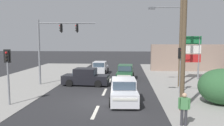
# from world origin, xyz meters

# --- Properties ---
(ground_plane) EXTENTS (140.00, 140.00, 0.00)m
(ground_plane) POSITION_xyz_m (0.00, 0.00, 0.00)
(ground_plane) COLOR #28282B
(lane_dash_near) EXTENTS (0.20, 2.40, 0.01)m
(lane_dash_near) POSITION_xyz_m (0.00, -2.00, 0.00)
(lane_dash_near) COLOR silver
(lane_dash_near) RESTS_ON ground
(lane_dash_mid) EXTENTS (0.20, 2.40, 0.01)m
(lane_dash_mid) POSITION_xyz_m (0.00, 3.00, 0.00)
(lane_dash_mid) COLOR silver
(lane_dash_mid) RESTS_ON ground
(lane_dash_far) EXTENTS (0.20, 2.40, 0.01)m
(lane_dash_far) POSITION_xyz_m (0.00, 8.00, 0.00)
(lane_dash_far) COLOR silver
(lane_dash_far) RESTS_ON ground
(kerb_left_verge) EXTENTS (8.00, 40.00, 0.02)m
(kerb_left_verge) POSITION_xyz_m (-8.50, 4.00, 0.01)
(kerb_left_verge) COLOR gray
(kerb_left_verge) RESTS_ON ground
(utility_pole_foreground_right) EXTENTS (3.78, 0.59, 10.98)m
(utility_pole_foreground_right) POSITION_xyz_m (4.90, -1.32, 5.86)
(utility_pole_foreground_right) COLOR brown
(utility_pole_foreground_right) RESTS_ON ground
(utility_pole_midground_right) EXTENTS (3.78, 0.55, 9.67)m
(utility_pole_midground_right) POSITION_xyz_m (6.33, 5.49, 5.20)
(utility_pole_midground_right) COLOR brown
(utility_pole_midground_right) RESTS_ON ground
(traffic_signal_mast) EXTENTS (5.26, 0.72, 6.00)m
(traffic_signal_mast) POSITION_xyz_m (-5.06, 5.64, 4.15)
(traffic_signal_mast) COLOR slate
(traffic_signal_mast) RESTS_ON ground
(pedestal_signal_right_kerb) EXTENTS (0.44, 0.30, 3.56)m
(pedestal_signal_right_kerb) POSITION_xyz_m (5.90, 2.89, 2.42)
(pedestal_signal_right_kerb) COLOR slate
(pedestal_signal_right_kerb) RESTS_ON ground
(pedestal_signal_left_kerb) EXTENTS (0.44, 0.29, 3.56)m
(pedestal_signal_left_kerb) POSITION_xyz_m (-5.68, -1.04, 2.42)
(pedestal_signal_left_kerb) COLOR slate
(pedestal_signal_left_kerb) RESTS_ON ground
(shopping_plaza_sign) EXTENTS (2.10, 0.16, 4.60)m
(shopping_plaza_sign) POSITION_xyz_m (8.41, 9.31, 2.98)
(shopping_plaza_sign) COLOR slate
(shopping_plaza_sign) RESTS_ON ground
(shopfront_wall_far) EXTENTS (12.00, 1.00, 3.60)m
(shopfront_wall_far) POSITION_xyz_m (11.00, 16.00, 1.80)
(shopfront_wall_far) COLOR gray
(shopfront_wall_far) RESTS_ON ground
(sedan_receding_far) EXTENTS (4.32, 2.05, 1.56)m
(sedan_receding_far) POSITION_xyz_m (-2.04, 5.58, 0.70)
(sedan_receding_far) COLOR black
(sedan_receding_far) RESTS_ON ground
(hatchback_oncoming_mid) EXTENTS (1.92, 3.71, 1.53)m
(hatchback_oncoming_mid) POSITION_xyz_m (1.57, 8.96, 0.70)
(hatchback_oncoming_mid) COLOR #235633
(hatchback_oncoming_mid) RESTS_ON ground
(hatchback_crossing_left) EXTENTS (1.86, 3.68, 1.53)m
(hatchback_crossing_left) POSITION_xyz_m (-1.61, 12.78, 0.70)
(hatchback_crossing_left) COLOR silver
(hatchback_crossing_left) RESTS_ON ground
(sedan_oncoming_near) EXTENTS (2.07, 4.32, 1.56)m
(sedan_oncoming_near) POSITION_xyz_m (1.58, 0.34, 0.70)
(sedan_oncoming_near) COLOR silver
(sedan_oncoming_near) RESTS_ON ground
(pedestrian_at_kerb) EXTENTS (0.56, 0.27, 1.63)m
(pedestrian_at_kerb) POSITION_xyz_m (4.55, -3.75, 0.93)
(pedestrian_at_kerb) COLOR #333338
(pedestrian_at_kerb) RESTS_ON ground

